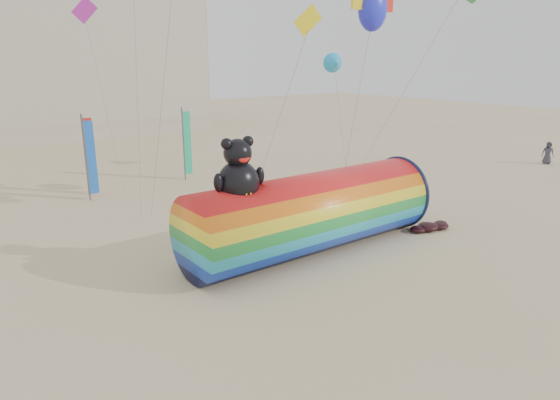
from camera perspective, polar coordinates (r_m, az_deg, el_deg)
ground at (r=21.63m, az=1.36°, el=-7.22°), size 160.00×160.00×0.00m
windsock_assembly at (r=22.49m, az=3.64°, el=-1.23°), size 12.29×3.74×5.67m
kite_handler at (r=26.65m, az=13.63°, el=-1.07°), size 0.79×0.67×1.84m
fabric_bundle at (r=26.75m, az=16.76°, el=-2.92°), size 2.62×1.35×0.41m
festival_banners at (r=34.26m, az=-17.32°, el=5.34°), size 7.85×1.62×5.20m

